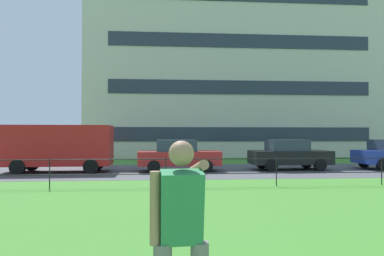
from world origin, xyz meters
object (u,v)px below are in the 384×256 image
Objects in this scene: person_thrower at (181,233)px; car_red_right at (178,155)px; car_black_left at (289,155)px; apartment_building_background at (228,75)px; panel_van_center at (58,146)px.

car_red_right is (0.55, 14.42, -0.15)m from person_thrower.
car_black_left is (6.22, 14.67, -0.15)m from person_thrower.
apartment_building_background is (5.96, 30.78, 6.66)m from person_thrower.
car_black_left is 17.50m from apartment_building_background.
person_thrower is 0.43× the size of car_black_left.
apartment_building_background is (11.15, 16.44, 6.32)m from panel_van_center.
car_black_left is at bearing -89.05° from apartment_building_background.
panel_van_center is 1.24× the size of car_red_right.
person_thrower is 15.93m from car_black_left.
car_black_left is (11.41, 0.32, -0.49)m from panel_van_center.
panel_van_center is (-5.19, 14.35, 0.34)m from person_thrower.
car_red_right is 0.16× the size of apartment_building_background.
car_black_left is (5.68, 0.25, 0.00)m from car_red_right.
apartment_building_background reaches higher than panel_van_center.
person_thrower is 15.26m from panel_van_center.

